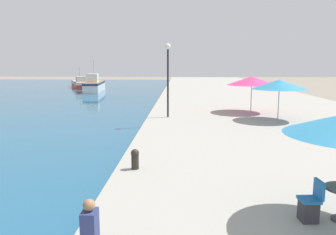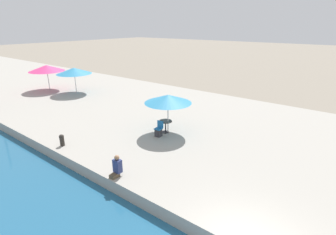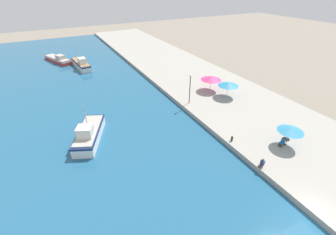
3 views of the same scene
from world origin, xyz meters
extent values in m
plane|color=gray|center=(0.00, 0.00, 0.00)|extent=(200.00, 200.00, 0.00)
cube|color=#A39E93|center=(8.00, 37.00, 0.32)|extent=(16.00, 90.00, 0.63)
cube|color=white|center=(-13.90, 19.66, 0.71)|extent=(5.08, 7.47, 1.34)
cube|color=navy|center=(-13.90, 19.66, 1.26)|extent=(5.16, 7.56, 0.25)
cube|color=#ADA89E|center=(-13.90, 19.66, 1.43)|extent=(4.68, 6.87, 0.10)
cube|color=silver|center=(-14.41, 18.52, 2.09)|extent=(2.16, 2.11, 1.21)
cylinder|color=#B7B2A8|center=(-13.90, 19.66, 3.09)|extent=(0.12, 0.12, 3.22)
cube|color=silver|center=(-10.25, 47.41, 0.68)|extent=(2.95, 8.51, 1.29)
cube|color=navy|center=(-10.25, 47.41, 1.20)|extent=(3.00, 8.60, 0.25)
cube|color=#99754C|center=(-10.25, 47.41, 1.38)|extent=(2.71, 7.83, 0.10)
cube|color=silver|center=(-10.09, 45.96, 2.00)|extent=(1.62, 1.98, 1.16)
cylinder|color=#B7B2A8|center=(-10.25, 47.41, 2.97)|extent=(0.12, 0.12, 3.09)
cube|color=red|center=(-14.48, 54.32, 0.51)|extent=(5.39, 9.08, 0.94)
cube|color=silver|center=(-14.48, 54.32, 0.85)|extent=(5.46, 9.18, 0.25)
cube|color=#ADA89E|center=(-14.48, 54.32, 1.03)|extent=(4.95, 8.36, 0.10)
cube|color=#B7B2A8|center=(-13.87, 52.87, 1.50)|extent=(2.10, 2.38, 0.84)
cylinder|color=#B7B2A8|center=(-14.48, 54.32, 2.20)|extent=(0.12, 0.12, 2.25)
cylinder|color=#B7B7B7|center=(5.59, 7.27, 1.67)|extent=(0.06, 0.06, 2.07)
cone|color=teal|center=(5.59, 7.27, 2.80)|extent=(2.79, 2.79, 0.49)
cylinder|color=#B7B7B7|center=(7.91, 20.24, 1.63)|extent=(0.06, 0.06, 2.00)
cone|color=teal|center=(7.91, 20.24, 2.77)|extent=(3.23, 3.23, 0.56)
cylinder|color=#B7B7B7|center=(6.99, 23.44, 1.65)|extent=(0.06, 0.06, 2.04)
cone|color=#E5387A|center=(6.99, 23.44, 2.82)|extent=(3.38, 3.38, 0.59)
cylinder|color=#333338|center=(5.58, 7.46, 0.65)|extent=(0.44, 0.44, 0.04)
cylinder|color=#333338|center=(5.58, 7.46, 0.98)|extent=(0.08, 0.08, 0.70)
cylinder|color=#4C4742|center=(5.58, 7.46, 1.35)|extent=(0.80, 0.80, 0.04)
cube|color=#2D2D33|center=(4.83, 7.40, 0.86)|extent=(0.36, 0.36, 0.45)
cube|color=#1E66A3|center=(4.83, 7.40, 1.11)|extent=(0.43, 0.43, 0.06)
cube|color=#1E66A3|center=(5.03, 7.42, 1.34)|extent=(0.09, 0.40, 0.40)
cube|color=brown|center=(0.28, 6.10, 0.71)|extent=(0.40, 0.28, 0.16)
cube|color=navy|center=(0.48, 6.10, 1.09)|extent=(0.26, 0.36, 0.61)
sphere|color=#9E704C|center=(0.48, 6.10, 1.51)|extent=(0.22, 0.22, 0.22)
cylinder|color=#2D2823|center=(0.64, 10.77, 0.86)|extent=(0.24, 0.24, 0.45)
sphere|color=#2D2823|center=(0.64, 10.77, 1.15)|extent=(0.26, 0.26, 0.26)
cylinder|color=#232328|center=(1.30, 21.13, 2.73)|extent=(0.12, 0.12, 4.20)
sphere|color=white|center=(1.30, 21.13, 5.01)|extent=(0.36, 0.36, 0.36)
camera|label=1|loc=(2.08, 0.71, 3.97)|focal=35.00mm
camera|label=2|loc=(-6.09, -1.78, 6.95)|focal=28.00mm
camera|label=3|loc=(-15.75, -4.34, 16.80)|focal=24.00mm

